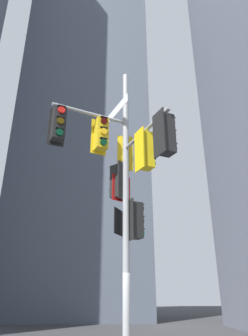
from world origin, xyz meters
The scene contains 2 objects.
building_mid_block centered at (-3.18, 23.70, 21.02)m, with size 13.02×13.02×42.04m, color #4C5460.
signal_pole_assembly centered at (-0.16, -0.40, 5.23)m, with size 3.31×2.92×8.79m.
Camera 1 is at (-0.49, -8.31, 1.96)m, focal length 32.84 mm.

